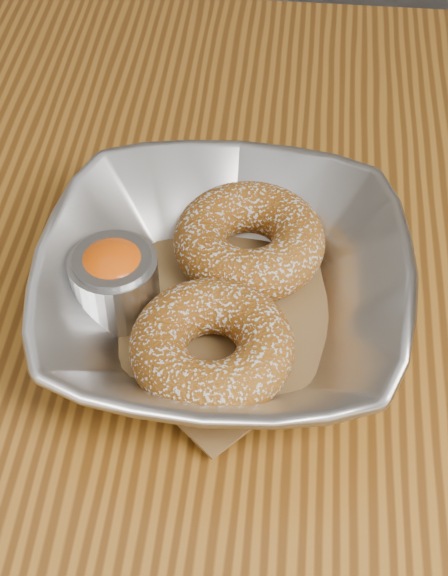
# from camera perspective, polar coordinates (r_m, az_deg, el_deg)

# --- Properties ---
(table) EXTENTS (1.20, 0.80, 0.75)m
(table) POSITION_cam_1_polar(r_m,az_deg,el_deg) (0.61, -5.50, -9.59)
(table) COLOR brown
(table) RESTS_ON ground_plane
(serving_bowl) EXTENTS (0.22, 0.22, 0.05)m
(serving_bowl) POSITION_cam_1_polar(r_m,az_deg,el_deg) (0.52, -0.00, -0.23)
(serving_bowl) COLOR #B8BABF
(serving_bowl) RESTS_ON table
(parchment) EXTENTS (0.20, 0.20, 0.00)m
(parchment) POSITION_cam_1_polar(r_m,az_deg,el_deg) (0.53, -0.00, -1.51)
(parchment) COLOR brown
(parchment) RESTS_ON table
(donut_back) EXTENTS (0.12, 0.12, 0.03)m
(donut_back) POSITION_cam_1_polar(r_m,az_deg,el_deg) (0.55, 1.64, 3.09)
(donut_back) COLOR #8C4E13
(donut_back) RESTS_ON parchment
(donut_front) EXTENTS (0.10, 0.10, 0.03)m
(donut_front) POSITION_cam_1_polar(r_m,az_deg,el_deg) (0.49, -0.79, -3.82)
(donut_front) COLOR #8C4E13
(donut_front) RESTS_ON parchment
(ramekin) EXTENTS (0.05, 0.05, 0.05)m
(ramekin) POSITION_cam_1_polar(r_m,az_deg,el_deg) (0.52, -7.09, 0.56)
(ramekin) COLOR #B8BABF
(ramekin) RESTS_ON table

